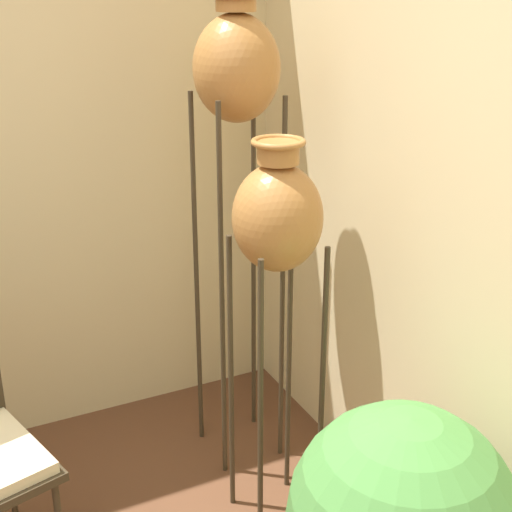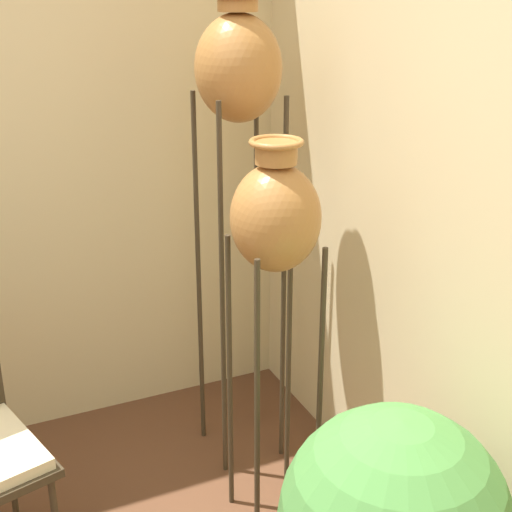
# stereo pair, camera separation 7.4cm
# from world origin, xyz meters

# --- Properties ---
(vase_stand_tall) EXTENTS (0.33, 0.33, 1.91)m
(vase_stand_tall) POSITION_xyz_m (1.30, 1.15, 1.61)
(vase_stand_tall) COLOR #382D1E
(vase_stand_tall) RESTS_ON ground_plane
(vase_stand_medium) EXTENTS (0.31, 0.31, 1.49)m
(vase_stand_medium) POSITION_xyz_m (1.23, 0.69, 1.20)
(vase_stand_medium) COLOR #382D1E
(vase_stand_medium) RESTS_ON ground_plane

